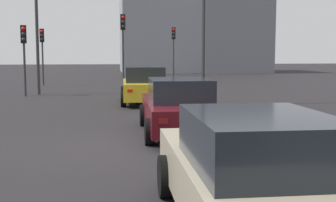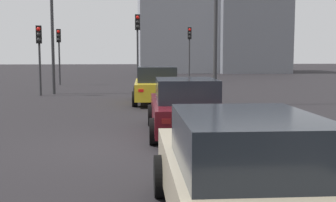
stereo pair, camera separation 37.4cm
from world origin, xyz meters
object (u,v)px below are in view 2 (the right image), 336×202
(traffic_light_far_left, at_px, (39,45))
(traffic_light_far_right, at_px, (190,43))
(car_beige_left_third, at_px, (243,177))
(traffic_light_near_left, at_px, (59,45))
(traffic_light_near_right, at_px, (138,36))
(car_yellow_left_lead, at_px, (157,86))
(car_maroon_left_second, at_px, (185,107))
(street_lamp_far, at_px, (52,15))

(traffic_light_far_left, bearing_deg, traffic_light_far_right, 133.06)
(car_beige_left_third, relative_size, traffic_light_near_left, 1.26)
(traffic_light_near_right, xyz_separation_m, traffic_light_far_right, (7.71, -4.18, -0.19))
(traffic_light_near_right, bearing_deg, traffic_light_far_right, 146.38)
(traffic_light_far_left, bearing_deg, traffic_light_near_left, 174.81)
(car_yellow_left_lead, height_order, traffic_light_far_left, traffic_light_far_left)
(car_maroon_left_second, height_order, street_lamp_far, street_lamp_far)
(car_beige_left_third, height_order, traffic_light_near_right, traffic_light_near_right)
(traffic_light_far_left, xyz_separation_m, street_lamp_far, (0.95, -0.52, 1.58))
(car_yellow_left_lead, distance_m, traffic_light_near_left, 13.29)
(car_yellow_left_lead, xyz_separation_m, traffic_light_near_left, (11.73, 5.92, 1.99))
(car_beige_left_third, distance_m, traffic_light_near_left, 26.73)
(car_beige_left_third, bearing_deg, traffic_light_far_left, 18.84)
(traffic_light_near_left, height_order, traffic_light_far_right, traffic_light_far_right)
(traffic_light_near_right, relative_size, traffic_light_far_left, 1.25)
(car_yellow_left_lead, bearing_deg, traffic_light_far_right, -11.31)
(street_lamp_far, bearing_deg, car_yellow_left_lead, -132.98)
(car_maroon_left_second, xyz_separation_m, traffic_light_far_left, (11.45, 6.00, 1.85))
(traffic_light_near_right, bearing_deg, street_lamp_far, -68.93)
(traffic_light_near_left, bearing_deg, street_lamp_far, 5.28)
(traffic_light_near_left, bearing_deg, traffic_light_near_right, 47.96)
(traffic_light_far_left, bearing_deg, street_lamp_far, 144.60)
(car_beige_left_third, bearing_deg, car_yellow_left_lead, 1.40)
(traffic_light_far_left, bearing_deg, traffic_light_near_right, 115.57)
(car_beige_left_third, xyz_separation_m, traffic_light_near_left, (25.97, 5.99, 2.03))
(street_lamp_far, bearing_deg, traffic_light_near_left, 5.99)
(traffic_light_far_right, xyz_separation_m, street_lamp_far, (-9.96, 8.73, 1.16))
(traffic_light_near_left, relative_size, traffic_light_far_left, 1.07)
(car_maroon_left_second, bearing_deg, traffic_light_far_right, -6.31)
(traffic_light_far_left, relative_size, street_lamp_far, 0.51)
(car_beige_left_third, bearing_deg, traffic_light_near_left, 14.11)
(car_yellow_left_lead, distance_m, traffic_light_far_right, 15.38)
(traffic_light_near_left, relative_size, street_lamp_far, 0.54)
(car_yellow_left_lead, bearing_deg, car_maroon_left_second, -175.80)
(car_beige_left_third, relative_size, traffic_light_far_right, 1.16)
(traffic_light_near_left, xyz_separation_m, street_lamp_far, (-6.88, -0.72, 1.40))
(car_maroon_left_second, height_order, car_beige_left_third, car_maroon_left_second)
(traffic_light_near_left, height_order, traffic_light_far_left, traffic_light_near_left)
(car_yellow_left_lead, height_order, car_beige_left_third, car_yellow_left_lead)
(traffic_light_near_right, distance_m, street_lamp_far, 5.17)
(traffic_light_far_left, bearing_deg, car_beige_left_third, 11.08)
(traffic_light_near_right, height_order, street_lamp_far, street_lamp_far)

